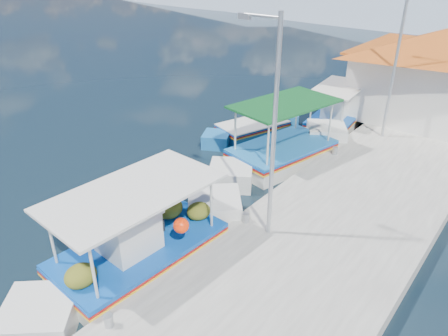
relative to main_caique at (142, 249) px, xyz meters
The scene contains 9 objects.
ground 2.56m from the main_caique, 161.47° to the left, with size 160.00×160.00×0.00m, color black.
quay 7.66m from the main_caique, 62.61° to the left, with size 5.00×44.00×0.50m, color #ADABA2.
bollards 6.21m from the main_caique, 76.76° to the left, with size 0.20×17.20×0.30m.
main_caique is the anchor object (origin of this frame).
caique_green_canopy 7.75m from the main_caique, 92.39° to the left, with size 3.32×7.46×2.85m.
caique_blue_hull 9.75m from the main_caique, 107.13° to the left, with size 2.78×5.40×1.01m.
caique_far 12.64m from the main_caique, 91.49° to the left, with size 2.40×6.45×2.28m.
lamp_post_near 4.85m from the main_caique, 52.70° to the left, with size 1.21×0.14×6.00m.
lamp_post_far 12.44m from the main_caique, 79.76° to the left, with size 1.21×0.14×6.00m.
Camera 1 is at (9.79, -6.55, 7.69)m, focal length 33.86 mm.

